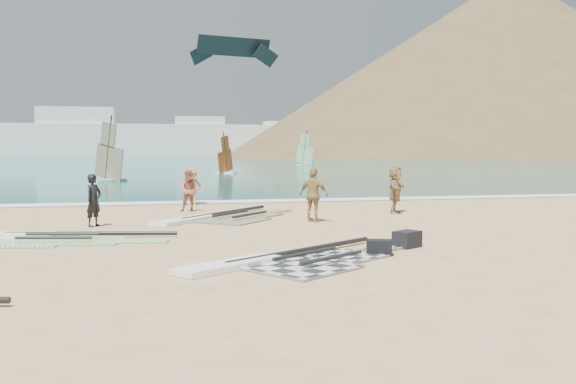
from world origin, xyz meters
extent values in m
plane|color=tan|center=(0.00, 0.00, 0.00)|extent=(300.00, 300.00, 0.00)
cube|color=#0B4F51|center=(0.00, 132.00, 0.00)|extent=(300.00, 240.00, 0.06)
cube|color=white|center=(0.00, 12.30, 0.00)|extent=(300.00, 1.20, 0.04)
cube|color=white|center=(-20.00, 150.00, 4.03)|extent=(160.00, 8.00, 8.00)
cube|color=white|center=(-20.00, 150.00, 6.03)|extent=(18.00, 7.00, 12.00)
cube|color=white|center=(10.00, 150.00, 5.03)|extent=(12.00, 7.00, 10.00)
cube|color=white|center=(35.00, 150.00, 4.53)|extent=(16.00, 7.00, 9.00)
cube|color=white|center=(55.00, 150.00, 5.53)|extent=(10.00, 7.00, 11.00)
cone|color=brown|center=(85.00, 130.00, 0.00)|extent=(143.00, 143.00, 45.00)
cube|color=#252527|center=(-1.02, -2.60, 0.02)|extent=(2.61, 2.66, 0.04)
cube|color=#252527|center=(0.28, -1.69, 0.02)|extent=(1.88, 1.86, 0.04)
cube|color=#252527|center=(1.34, -0.95, 0.02)|extent=(1.32, 1.17, 0.04)
cylinder|color=black|center=(-0.47, -1.12, 0.10)|extent=(3.81, 2.71, 0.11)
cylinder|color=black|center=(-0.65, -1.91, 0.16)|extent=(1.59, 1.15, 0.08)
cylinder|color=black|center=(-0.25, -2.48, 0.16)|extent=(1.59, 1.15, 0.08)
cube|color=white|center=(-2.27, -2.38, 0.06)|extent=(2.33, 1.90, 0.12)
cube|color=green|center=(-6.58, 2.07, 0.02)|extent=(2.06, 2.22, 0.04)
cube|color=green|center=(-5.08, 1.77, 0.02)|extent=(1.56, 1.48, 0.04)
cube|color=green|center=(-3.86, 1.52, 0.02)|extent=(1.24, 0.79, 0.04)
cylinder|color=black|center=(-5.19, 2.67, 0.10)|extent=(4.34, 0.97, 0.11)
cylinder|color=black|center=(-5.86, 2.27, 0.16)|extent=(1.80, 0.43, 0.08)
cylinder|color=black|center=(-5.99, 1.61, 0.16)|extent=(1.80, 0.43, 0.08)
cube|color=white|center=(-7.26, 3.08, 0.06)|extent=(2.38, 1.06, 0.12)
cube|color=orange|center=(-1.30, 5.56, 0.02)|extent=(2.87, 2.85, 0.04)
cube|color=orange|center=(-0.19, 6.85, 0.02)|extent=(2.02, 2.04, 0.04)
cube|color=orange|center=(0.72, 7.90, 0.02)|extent=(1.32, 1.39, 0.04)
cylinder|color=black|center=(-1.12, 7.23, 0.10)|extent=(3.29, 3.79, 0.12)
cylinder|color=black|center=(-1.10, 6.37, 0.16)|extent=(1.39, 1.59, 0.09)
cylinder|color=black|center=(-0.53, 5.88, 0.16)|extent=(1.39, 1.59, 0.09)
cube|color=white|center=(-2.65, 5.46, 0.06)|extent=(2.19, 2.39, 0.12)
cube|color=black|center=(2.09, -0.69, 0.19)|extent=(0.75, 0.69, 0.38)
cube|color=black|center=(1.09, -1.53, 0.16)|extent=(0.64, 0.55, 0.33)
imported|color=black|center=(-5.30, 4.96, 0.77)|extent=(0.64, 0.67, 1.55)
imported|color=#B36652|center=(-2.26, 8.79, 0.76)|extent=(0.80, 0.66, 1.53)
imported|color=#A77450|center=(-1.98, 11.43, 0.75)|extent=(1.01, 0.63, 1.49)
imported|color=#9D794A|center=(1.28, 4.67, 0.84)|extent=(1.01, 0.97, 1.69)
imported|color=#9C7451|center=(4.80, 6.71, 0.84)|extent=(1.17, 1.60, 1.67)
cube|color=white|center=(-6.17, 30.05, 0.10)|extent=(2.31, 2.17, 0.14)
cube|color=#E26000|center=(-6.17, 30.05, 1.30)|extent=(2.05, 2.29, 2.68)
cube|color=#E26000|center=(-6.17, 30.05, 3.15)|extent=(1.17, 1.31, 1.86)
cylinder|color=black|center=(-6.17, 30.05, 2.33)|extent=(0.64, 0.70, 4.26)
cube|color=white|center=(3.08, 41.69, 0.09)|extent=(1.97, 1.75, 0.12)
cube|color=red|center=(3.08, 41.69, 1.09)|extent=(1.63, 1.99, 2.23)
cube|color=red|center=(3.08, 41.69, 2.62)|extent=(0.94, 1.14, 1.55)
cylinder|color=black|center=(3.08, 41.69, 1.94)|extent=(0.51, 0.60, 3.54)
cube|color=white|center=(15.95, 64.18, 0.10)|extent=(2.42, 2.03, 0.14)
cube|color=#52AE30|center=(15.95, 64.18, 1.30)|extent=(1.83, 2.48, 2.69)
cube|color=#52AE30|center=(15.95, 64.18, 3.16)|extent=(1.05, 1.41, 1.87)
cylinder|color=black|center=(15.95, 64.18, 2.33)|extent=(0.58, 0.75, 4.27)
cube|color=black|center=(3.87, 41.46, 11.04)|extent=(6.60, 2.35, 1.60)
cube|color=black|center=(1.13, 40.81, 10.34)|extent=(2.10, 1.18, 2.03)
cube|color=black|center=(6.62, 42.12, 10.34)|extent=(2.29, 0.92, 2.03)
camera|label=1|loc=(-3.83, -14.48, 2.32)|focal=40.00mm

